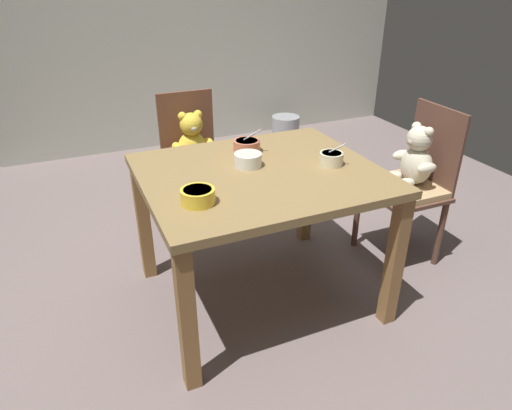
{
  "coord_description": "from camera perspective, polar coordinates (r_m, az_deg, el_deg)",
  "views": [
    {
      "loc": [
        -0.81,
        -1.81,
        1.58
      ],
      "look_at": [
        0.0,
        0.05,
        0.53
      ],
      "focal_mm": 32.26,
      "sensor_mm": 36.0,
      "label": 1
    }
  ],
  "objects": [
    {
      "name": "teddy_chair_near_right",
      "position": [
        2.76,
        18.77,
        3.73
      ],
      "size": [
        0.39,
        0.42,
        0.91
      ],
      "rotation": [
        0.0,
        0.0,
        3.13
      ],
      "color": "brown",
      "rests_on": "ground_plane"
    },
    {
      "name": "porridge_bowl_terracotta_far_center",
      "position": [
        2.38,
        -1.16,
        7.37
      ],
      "size": [
        0.14,
        0.14,
        0.13
      ],
      "color": "#BC694F",
      "rests_on": "dining_table"
    },
    {
      "name": "porridge_bowl_cream_near_right",
      "position": [
        2.24,
        9.32,
        5.73
      ],
      "size": [
        0.11,
        0.11,
        0.12
      ],
      "color": "beige",
      "rests_on": "dining_table"
    },
    {
      "name": "metal_pail",
      "position": [
        4.69,
        3.67,
        9.42
      ],
      "size": [
        0.28,
        0.28,
        0.25
      ],
      "primitive_type": "cylinder",
      "color": "#93969B",
      "rests_on": "ground_plane"
    },
    {
      "name": "porridge_bowl_white_center",
      "position": [
        2.2,
        -1.0,
        5.66
      ],
      "size": [
        0.13,
        0.13,
        0.06
      ],
      "color": "silver",
      "rests_on": "dining_table"
    },
    {
      "name": "dining_table",
      "position": [
        2.2,
        0.52,
        1.8
      ],
      "size": [
        1.1,
        0.95,
        0.73
      ],
      "color": "olive",
      "rests_on": "ground_plane"
    },
    {
      "name": "ground_plane",
      "position": [
        2.55,
        0.46,
        -11.42
      ],
      "size": [
        5.2,
        5.2,
        0.04
      ],
      "color": "#706160"
    },
    {
      "name": "porridge_bowl_yellow_near_left",
      "position": [
        1.86,
        -7.23,
        1.12
      ],
      "size": [
        0.14,
        0.14,
        0.06
      ],
      "color": "yellow",
      "rests_on": "dining_table"
    },
    {
      "name": "teddy_chair_far_center",
      "position": [
        2.99,
        -7.82,
        6.71
      ],
      "size": [
        0.39,
        0.36,
        0.88
      ],
      "rotation": [
        0.0,
        0.0,
        -1.57
      ],
      "color": "brown",
      "rests_on": "ground_plane"
    }
  ]
}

